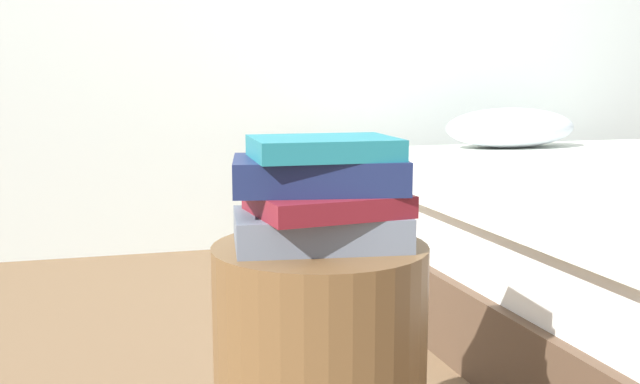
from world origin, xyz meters
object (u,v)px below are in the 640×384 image
(book_navy, at_px, (320,174))
(side_table, at_px, (320,380))
(book_slate, at_px, (319,229))
(book_maroon, at_px, (327,203))
(book_teal, at_px, (324,148))

(book_navy, bearing_deg, side_table, -97.60)
(side_table, distance_m, book_slate, 0.26)
(book_maroon, height_order, book_navy, book_navy)
(book_slate, height_order, book_maroon, book_maroon)
(book_teal, bearing_deg, book_maroon, -62.29)
(side_table, bearing_deg, book_slate, -125.31)
(book_navy, bearing_deg, book_teal, -71.72)
(side_table, bearing_deg, book_maroon, -47.39)
(book_maroon, xyz_separation_m, book_navy, (-0.01, 0.02, 0.04))
(side_table, distance_m, book_maroon, 0.31)
(book_slate, xyz_separation_m, book_teal, (0.01, -0.00, 0.13))
(book_navy, distance_m, book_teal, 0.05)
(book_slate, relative_size, book_navy, 1.01)
(book_teal, bearing_deg, book_slate, 177.81)
(side_table, relative_size, book_slate, 1.69)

